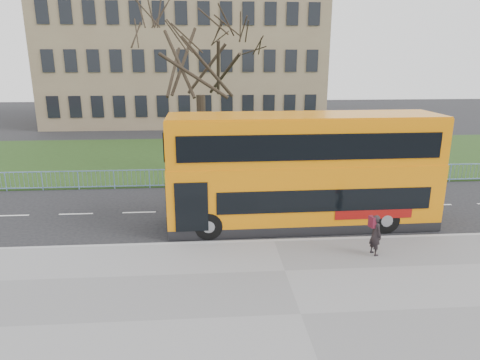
% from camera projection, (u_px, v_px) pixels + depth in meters
% --- Properties ---
extents(ground, '(120.00, 120.00, 0.00)m').
position_uv_depth(ground, '(268.00, 228.00, 18.81)').
color(ground, black).
rests_on(ground, ground).
extents(pavement, '(80.00, 10.50, 0.12)m').
position_uv_depth(pavement, '(301.00, 316.00, 12.32)').
color(pavement, slate).
rests_on(pavement, ground).
extents(kerb, '(80.00, 0.20, 0.14)m').
position_uv_depth(kerb, '(274.00, 241.00, 17.31)').
color(kerb, gray).
rests_on(kerb, ground).
extents(grass_verge, '(80.00, 15.40, 0.08)m').
position_uv_depth(grass_verge, '(243.00, 156.00, 32.52)').
color(grass_verge, '#1E3312').
rests_on(grass_verge, ground).
extents(guard_railing, '(40.00, 0.12, 1.10)m').
position_uv_depth(guard_railing, '(253.00, 177.00, 24.99)').
color(guard_railing, '#7395CD').
rests_on(guard_railing, ground).
extents(bare_tree, '(8.22, 8.22, 11.74)m').
position_uv_depth(bare_tree, '(200.00, 80.00, 26.56)').
color(bare_tree, black).
rests_on(bare_tree, grass_verge).
extents(civic_building, '(30.00, 15.00, 14.00)m').
position_uv_depth(civic_building, '(186.00, 60.00, 50.12)').
color(civic_building, '#7B674E').
rests_on(civic_building, ground).
extents(yellow_bus, '(11.70, 2.96, 4.88)m').
position_uv_depth(yellow_bus, '(303.00, 168.00, 18.57)').
color(yellow_bus, orange).
rests_on(yellow_bus, ground).
extents(pedestrian, '(0.52, 0.65, 1.56)m').
position_uv_depth(pedestrian, '(375.00, 235.00, 15.86)').
color(pedestrian, black).
rests_on(pedestrian, pavement).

